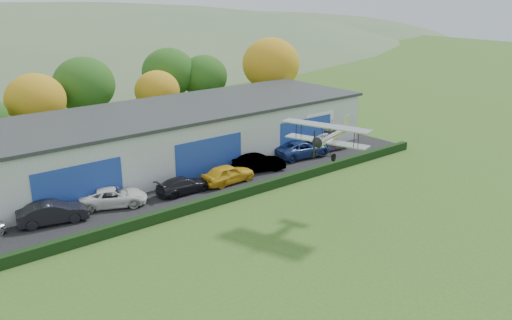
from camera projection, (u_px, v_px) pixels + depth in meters
ground at (362, 300)px, 29.53m from camera, size 300.00×300.00×0.00m
apron at (197, 184)px, 46.82m from camera, size 48.00×9.00×0.05m
hedge at (230, 196)px, 43.16m from camera, size 46.00×0.60×0.80m
hangar at (174, 135)px, 52.36m from camera, size 40.60×12.60×5.30m
tree_belt at (79, 91)px, 58.29m from camera, size 75.70×13.22×10.12m
car_1 at (52, 213)px, 38.85m from camera, size 5.17×2.78×1.62m
car_2 at (113, 197)px, 41.96m from camera, size 5.74×4.26×1.45m
car_3 at (183, 185)px, 44.62m from camera, size 4.73×1.99×1.36m
car_4 at (228, 174)px, 46.84m from camera, size 4.91×2.05×1.66m
car_5 at (259, 163)px, 49.89m from camera, size 5.12×3.09×1.59m
car_6 at (302, 149)px, 54.12m from camera, size 6.23×3.50×1.65m
car_7 at (326, 144)px, 56.37m from camera, size 4.96×2.54×1.38m
biplane at (331, 135)px, 38.72m from camera, size 5.84×6.60×2.48m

